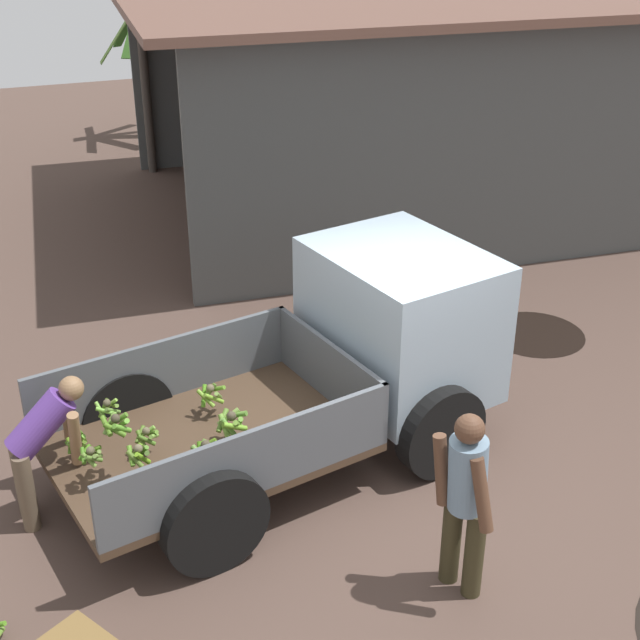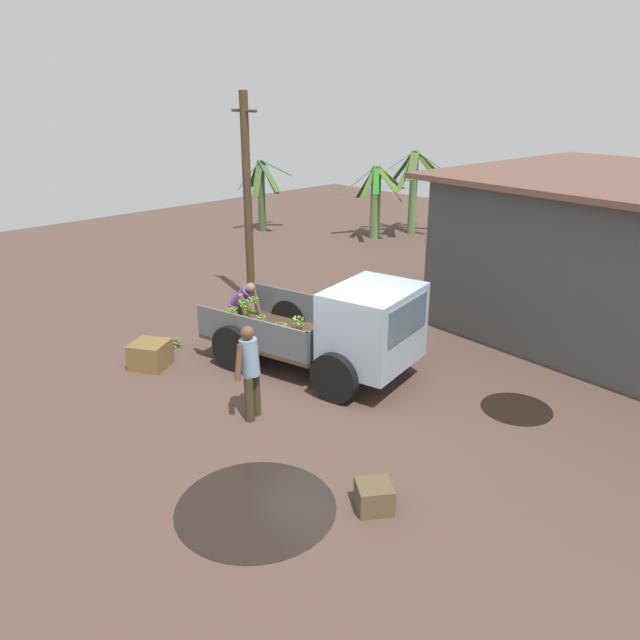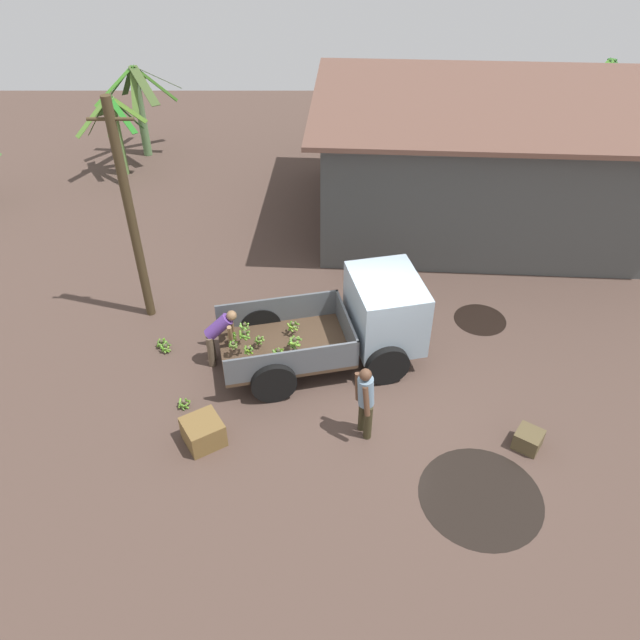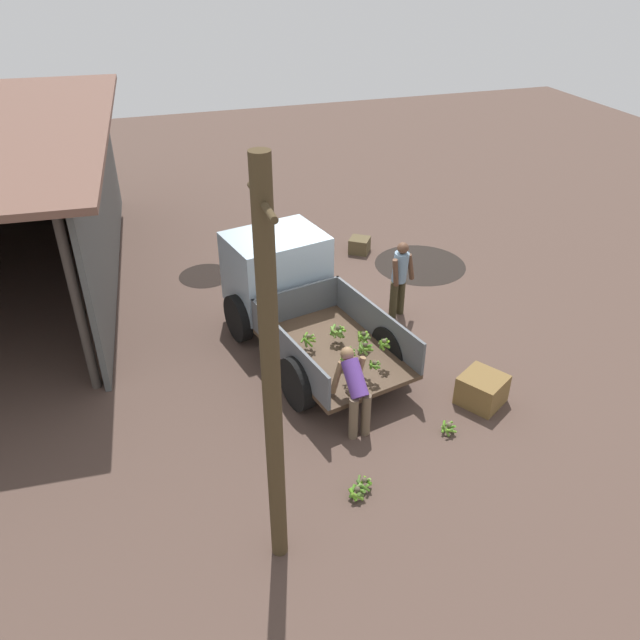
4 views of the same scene
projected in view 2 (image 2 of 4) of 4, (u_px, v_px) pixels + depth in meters
name	position (u px, v px, depth m)	size (l,w,h in m)	color
ground	(333.00, 391.00, 11.34)	(36.00, 36.00, 0.00)	#4E3B32
mud_patch_0	(516.00, 409.00, 10.71)	(1.21, 1.21, 0.01)	black
mud_patch_1	(256.00, 508.00, 8.20)	(2.13, 2.13, 0.01)	black
cargo_truck	(350.00, 330.00, 11.50)	(4.44, 2.74, 1.87)	#473424
utility_pole	(248.00, 200.00, 15.19)	(0.90, 0.20, 5.11)	#443521
banana_palm_0	(622.00, 216.00, 18.69)	(2.52, 2.24, 2.83)	#4B5C3A
banana_palm_2	(376.00, 200.00, 22.23)	(2.13, 2.47, 2.56)	#5E8642
banana_palm_4	(262.00, 193.00, 23.31)	(1.83, 1.99, 2.63)	#415932
banana_palm_5	(413.00, 188.00, 22.77)	(2.56, 2.66, 3.01)	#5C814F
person_foreground_visitor	(250.00, 368.00, 10.13)	(0.43, 0.61, 1.63)	#37301C
person_worker_loading	(242.00, 304.00, 13.46)	(0.71, 0.60, 1.33)	brown
banana_bunch_on_ground_0	(221.00, 315.00, 14.75)	(0.25, 0.25, 0.21)	#4E4633
banana_bunch_on_ground_1	(175.00, 342.00, 13.21)	(0.25, 0.25, 0.20)	brown
banana_bunch_on_ground_2	(224.00, 312.00, 14.93)	(0.25, 0.24, 0.21)	#4B4431
wooden_crate_0	(150.00, 355.00, 12.24)	(0.67, 0.67, 0.51)	brown
wooden_crate_1	(374.00, 496.00, 8.14)	(0.46, 0.46, 0.36)	brown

